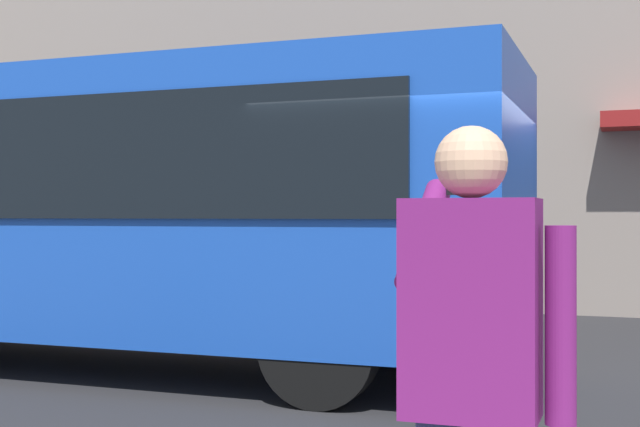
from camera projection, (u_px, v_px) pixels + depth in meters
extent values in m
plane|color=#232326|center=(427.00, 391.00, 7.58)|extent=(60.00, 60.00, 0.00)
cube|color=#1947AD|center=(91.00, 204.00, 8.98)|extent=(9.00, 2.50, 2.60)
cube|color=black|center=(9.00, 159.00, 7.79)|extent=(7.60, 0.06, 1.10)
cylinder|color=black|center=(391.00, 317.00, 8.97)|extent=(1.00, 0.28, 1.00)
cylinder|color=black|center=(319.00, 347.00, 6.90)|extent=(1.00, 0.28, 1.00)
cube|color=#6B1960|center=(471.00, 308.00, 2.54)|extent=(0.40, 0.24, 0.66)
sphere|color=#D8A884|center=(471.00, 162.00, 2.54)|extent=(0.22, 0.22, 0.22)
cylinder|color=#6B1960|center=(561.00, 325.00, 2.45)|extent=(0.09, 0.09, 0.58)
cylinder|color=#6B1960|center=(425.00, 233.00, 2.75)|extent=(0.09, 0.48, 0.37)
cube|color=black|center=(457.00, 174.00, 2.86)|extent=(0.07, 0.01, 0.14)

